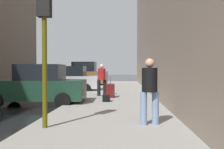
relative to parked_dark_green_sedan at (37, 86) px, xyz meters
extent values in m
cube|color=gray|center=(3.35, -1.32, -0.77)|extent=(4.00, 40.00, 0.15)
cube|color=#193828|center=(-0.05, 0.00, -0.16)|extent=(4.24, 1.95, 0.84)
cube|color=black|center=(0.15, 0.00, 0.59)|extent=(1.93, 1.61, 0.70)
cylinder|color=black|center=(-1.43, 0.88, -0.53)|extent=(0.65, 0.24, 0.64)
cylinder|color=black|center=(1.30, 0.95, -0.53)|extent=(0.65, 0.24, 0.64)
cylinder|color=black|center=(1.34, -0.89, -0.53)|extent=(0.65, 0.24, 0.64)
cube|color=#B7BABF|center=(-0.05, 6.34, -0.16)|extent=(4.21, 1.87, 0.84)
cube|color=black|center=(0.15, 6.34, 0.59)|extent=(1.90, 1.58, 0.70)
cylinder|color=black|center=(-1.42, 7.25, -0.53)|extent=(0.64, 0.22, 0.64)
cylinder|color=black|center=(-1.40, 5.41, -0.53)|extent=(0.64, 0.22, 0.64)
cylinder|color=black|center=(1.31, 7.27, -0.53)|extent=(0.64, 0.22, 0.64)
cylinder|color=black|center=(1.33, 5.43, -0.53)|extent=(0.64, 0.22, 0.64)
cube|color=brown|center=(-0.05, 12.15, -0.03)|extent=(4.65, 1.97, 1.10)
cube|color=black|center=(0.15, 12.14, 0.95)|extent=(2.11, 1.62, 0.90)
cylinder|color=black|center=(-1.52, 13.11, -0.53)|extent=(0.65, 0.24, 0.64)
cylinder|color=black|center=(-1.57, 11.27, -0.53)|extent=(0.65, 0.24, 0.64)
cylinder|color=black|center=(1.47, 13.03, -0.53)|extent=(0.65, 0.24, 0.64)
cylinder|color=black|center=(1.42, 11.19, -0.53)|extent=(0.65, 0.24, 0.64)
cylinder|color=red|center=(1.80, 0.85, -0.42)|extent=(0.22, 0.22, 0.55)
sphere|color=red|center=(1.80, 0.85, -0.09)|extent=(0.20, 0.20, 0.20)
cylinder|color=red|center=(1.64, 0.85, -0.40)|extent=(0.10, 0.09, 0.09)
cylinder|color=red|center=(1.96, 0.85, -0.40)|extent=(0.10, 0.09, 0.09)
cylinder|color=#514C0F|center=(1.85, -4.74, 1.10)|extent=(0.12, 0.12, 3.60)
sphere|color=yellow|center=(1.85, -4.61, 2.45)|extent=(0.14, 0.14, 0.14)
sphere|color=green|center=(1.85, -4.61, 2.17)|extent=(0.14, 0.14, 0.14)
cylinder|color=black|center=(2.77, 2.63, -0.27)|extent=(0.21, 0.21, 0.85)
cylinder|color=black|center=(2.45, 2.57, -0.27)|extent=(0.21, 0.21, 0.85)
cylinder|color=#A51E23|center=(2.61, 2.60, 0.46)|extent=(0.46, 0.46, 0.62)
sphere|color=beige|center=(2.61, 2.60, 0.89)|extent=(0.24, 0.24, 0.24)
cylinder|color=#728CB2|center=(4.29, -4.33, -0.27)|extent=(0.22, 0.22, 0.85)
cylinder|color=#728CB2|center=(4.60, -4.25, -0.27)|extent=(0.22, 0.22, 0.85)
cylinder|color=black|center=(4.45, -4.29, 0.46)|extent=(0.48, 0.48, 0.62)
sphere|color=tan|center=(4.45, -4.29, 0.89)|extent=(0.24, 0.24, 0.24)
cube|color=#591414|center=(3.11, 1.84, -0.36)|extent=(0.42, 0.60, 0.68)
cylinder|color=#333333|center=(3.11, 1.84, 0.16)|extent=(0.02, 0.02, 0.36)
cube|color=black|center=(3.02, 0.27, -0.56)|extent=(0.32, 0.44, 0.28)
camera|label=1|loc=(3.78, -10.74, 0.74)|focal=40.00mm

